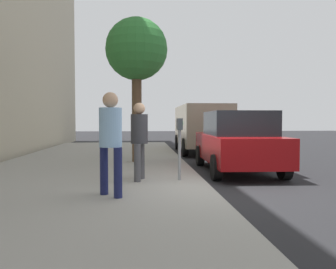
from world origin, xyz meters
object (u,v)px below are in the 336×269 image
Objects in this scene: parking_meter at (180,136)px; street_tree at (137,51)px; pedestrian_bystander at (111,134)px; parked_van_far at (201,126)px; parked_sedan_near at (237,142)px; pedestrian_at_meter at (139,135)px.

parking_meter is 0.30× the size of street_tree.
street_tree is (3.61, 1.01, 2.61)m from parking_meter.
pedestrian_bystander is (-1.54, 1.42, 0.10)m from parking_meter.
parked_van_far reaches higher than parking_meter.
parked_sedan_near is (3.58, -3.34, -0.37)m from pedestrian_bystander.
parked_van_far is at bearing 28.21° from pedestrian_bystander.
pedestrian_at_meter is at bearing 160.43° from parked_van_far.
parked_van_far is (5.98, -0.00, 0.36)m from parked_sedan_near.
pedestrian_at_meter is 3.48m from parked_sedan_near.
street_tree is at bearing 43.01° from pedestrian_bystander.
pedestrian_bystander is at bearing -93.83° from pedestrian_at_meter.
parked_van_far is at bearing 84.26° from pedestrian_at_meter.
pedestrian_at_meter is at bearing -178.35° from street_tree.
pedestrian_at_meter is at bearing 125.12° from parked_sedan_near.
parking_meter is at bearing 4.82° from pedestrian_bystander.
pedestrian_at_meter is at bearing 87.12° from parking_meter.
pedestrian_at_meter is 8.47m from parked_van_far.
pedestrian_at_meter is 0.34× the size of parked_van_far.
parked_sedan_near is 4.40m from street_tree.
parking_meter is at bearing -164.29° from street_tree.
pedestrian_bystander reaches higher than parking_meter.
street_tree is at bearing 15.71° from parking_meter.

